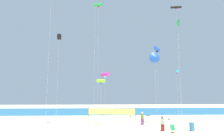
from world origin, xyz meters
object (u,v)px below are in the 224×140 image
(trash_barrel, at_px, (192,127))
(kite_cyan_tube, at_px, (177,72))
(kite_green_tube, at_px, (99,5))
(kite_black_tube, at_px, (176,8))
(beachgoer_sage_shirt, at_px, (162,123))
(kite_blue_delta, at_px, (155,57))
(beachgoer_mustard_shirt, at_px, (131,114))
(kite_green_delta, at_px, (178,23))
(kite_lime_tube, at_px, (101,81))
(beachgoer_olive_shirt, at_px, (142,118))
(kite_green_diamond, at_px, (95,6))
(kite_blue_tube, at_px, (157,49))
(volleyball_net, at_px, (112,112))
(kite_black_box, at_px, (59,37))
(beach_handbag, at_px, (168,133))
(kite_magenta_tube, at_px, (105,75))
(folding_beach_chair, at_px, (173,128))

(trash_barrel, height_order, kite_cyan_tube, kite_cyan_tube)
(kite_green_tube, xyz_separation_m, kite_black_tube, (15.45, 0.14, -0.01))
(beachgoer_sage_shirt, distance_m, kite_blue_delta, 10.02)
(beachgoer_sage_shirt, bearing_deg, kite_blue_delta, 64.57)
(trash_barrel, xyz_separation_m, kite_black_tube, (3.77, 11.96, 21.08))
(beachgoer_mustard_shirt, bearing_deg, kite_green_delta, 167.18)
(kite_lime_tube, height_order, kite_black_tube, kite_black_tube)
(beachgoer_olive_shirt, height_order, kite_green_tube, kite_green_tube)
(trash_barrel, height_order, kite_black_tube, kite_black_tube)
(kite_green_diamond, height_order, kite_green_delta, kite_green_diamond)
(kite_blue_tube, relative_size, kite_lime_tube, 2.05)
(trash_barrel, bearing_deg, kite_green_delta, 133.21)
(kite_green_delta, bearing_deg, volleyball_net, 145.62)
(beachgoer_mustard_shirt, xyz_separation_m, kite_black_box, (-12.55, -1.62, 13.40))
(beachgoer_mustard_shirt, height_order, beach_handbag, beachgoer_mustard_shirt)
(beach_handbag, xyz_separation_m, kite_black_box, (-15.05, 10.39, 14.12))
(beachgoer_sage_shirt, bearing_deg, kite_green_tube, 107.06)
(volleyball_net, height_order, kite_green_tube, kite_green_tube)
(kite_green_tube, bearing_deg, kite_green_diamond, -96.65)
(kite_magenta_tube, distance_m, kite_black_tube, 19.54)
(trash_barrel, height_order, volleyball_net, volleyball_net)
(kite_lime_tube, height_order, kite_cyan_tube, kite_cyan_tube)
(trash_barrel, bearing_deg, kite_black_tube, 72.52)
(beachgoer_sage_shirt, height_order, kite_green_tube, kite_green_tube)
(kite_cyan_tube, distance_m, kite_black_tube, 14.26)
(trash_barrel, distance_m, kite_black_box, 24.71)
(kite_magenta_tube, xyz_separation_m, kite_black_tube, (14.06, -2.94, 13.25))
(trash_barrel, distance_m, beach_handbag, 3.59)
(kite_blue_tube, xyz_separation_m, kite_green_delta, (-0.32, -10.78, 1.00))
(beachgoer_olive_shirt, xyz_separation_m, folding_beach_chair, (2.40, -5.48, -0.51))
(folding_beach_chair, height_order, volleyball_net, volleyball_net)
(kite_green_tube, distance_m, kite_green_delta, 17.28)
(kite_cyan_tube, relative_size, kite_black_box, 0.57)
(beachgoer_mustard_shirt, bearing_deg, kite_black_tube, -122.67)
(beachgoer_olive_shirt, distance_m, trash_barrel, 6.94)
(beachgoer_sage_shirt, xyz_separation_m, kite_black_tube, (7.33, 11.86, 20.61))
(beach_handbag, bearing_deg, kite_blue_tube, 77.37)
(kite_green_diamond, xyz_separation_m, kite_lime_tube, (1.15, -3.89, -12.98))
(beachgoer_olive_shirt, distance_m, kite_cyan_tube, 10.19)
(beachgoer_mustard_shirt, relative_size, kite_black_box, 0.11)
(kite_black_tube, bearing_deg, folding_beach_chair, -116.74)
(kite_green_diamond, xyz_separation_m, kite_blue_delta, (9.25, -2.80, -9.30))
(kite_green_delta, bearing_deg, kite_black_box, 154.74)
(beachgoer_olive_shirt, height_order, kite_lime_tube, kite_lime_tube)
(kite_green_tube, bearing_deg, kite_lime_tube, -85.67)
(beachgoer_sage_shirt, bearing_deg, kite_green_delta, -2.92)
(beachgoer_olive_shirt, bearing_deg, kite_green_delta, -178.53)
(kite_blue_delta, bearing_deg, folding_beach_chair, -86.46)
(kite_blue_tube, bearing_deg, beachgoer_mustard_shirt, -170.98)
(beachgoer_mustard_shirt, relative_size, kite_blue_delta, 0.15)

